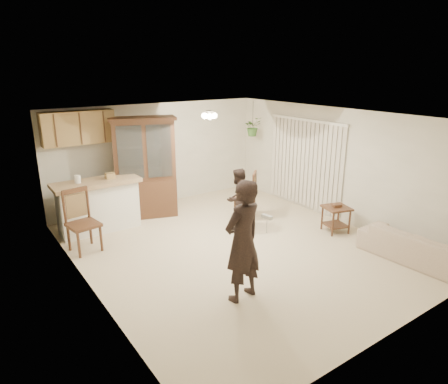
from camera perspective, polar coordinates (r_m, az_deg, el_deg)
floor at (r=7.77m, az=1.72°, el=-7.91°), size 6.50×6.50×0.00m
ceiling at (r=7.07m, az=1.91°, el=10.71°), size 5.50×6.50×0.02m
wall_back at (r=10.04m, az=-9.40°, el=5.29°), size 5.50×0.02×2.50m
wall_front at (r=5.27m, az=23.66°, el=-7.43°), size 5.50×0.02×2.50m
wall_left at (r=6.17m, az=-19.16°, el=-3.28°), size 0.02×6.50×2.50m
wall_right at (r=9.19m, az=15.72°, el=3.73°), size 0.02×6.50×2.50m
breakfast_bar at (r=8.78m, az=-17.45°, el=-2.17°), size 1.60×0.55×1.00m
bar_top at (r=8.62m, az=-17.79°, el=1.28°), size 1.75×0.70×0.08m
upper_cabinets at (r=9.07m, az=-20.12°, el=8.64°), size 1.50×0.34×0.70m
vertical_blinds at (r=9.77m, az=11.45°, el=3.93°), size 0.06×2.30×2.10m
ceiling_fixture at (r=8.17m, az=-2.09°, el=10.93°), size 0.36×0.36×0.20m
hanging_plant at (r=10.44m, az=4.11°, el=9.29°), size 0.43×0.37×0.48m
plant_cord at (r=10.39m, az=4.15°, el=11.06°), size 0.01×0.01×0.65m
sofa at (r=7.91m, az=25.79°, el=-6.40°), size 0.83×1.91×0.73m
adult at (r=5.82m, az=2.68°, el=-7.27°), size 0.72×0.54×1.80m
child at (r=8.46m, az=1.97°, el=-0.82°), size 0.77×0.67×1.35m
china_hutch at (r=9.21m, az=-11.23°, el=3.30°), size 1.55×0.99×2.28m
side_table at (r=8.70m, az=15.67°, el=-3.70°), size 0.62×0.62×0.61m
chair_bar at (r=7.95m, az=-19.31°, el=-5.71°), size 0.60×0.60×1.18m
chair_hutch_left at (r=9.74m, az=-11.32°, el=-1.09°), size 0.63×0.63×1.01m
chair_hutch_right at (r=9.18m, az=2.99°, el=-1.80°), size 0.68×0.68×1.08m
controller_adult at (r=5.36m, az=6.17°, el=-3.57°), size 0.08×0.17×0.05m
controller_child at (r=8.25m, az=3.66°, el=-0.41°), size 0.06×0.12×0.03m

